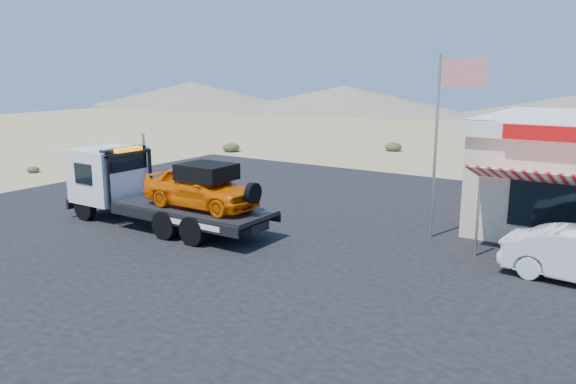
{
  "coord_description": "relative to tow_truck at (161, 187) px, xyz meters",
  "views": [
    {
      "loc": [
        10.64,
        -13.25,
        5.48
      ],
      "look_at": [
        0.54,
        2.1,
        1.5
      ],
      "focal_mm": 35.0,
      "sensor_mm": 36.0,
      "label": 1
    }
  ],
  "objects": [
    {
      "name": "flagpole",
      "position": [
        8.72,
        4.02,
        2.3
      ],
      "size": [
        1.55,
        0.1,
        6.0
      ],
      "color": "#99999E",
      "rests_on": "asphalt_lot"
    },
    {
      "name": "tow_truck",
      "position": [
        0.0,
        0.0,
        0.0
      ],
      "size": [
        8.16,
        2.42,
        2.73
      ],
      "color": "black",
      "rests_on": "asphalt_lot"
    },
    {
      "name": "ground",
      "position": [
        3.78,
        -0.48,
        -1.47
      ],
      "size": [
        120.0,
        120.0,
        0.0
      ],
      "primitive_type": "plane",
      "color": "#998457",
      "rests_on": "ground"
    },
    {
      "name": "distant_hills",
      "position": [
        -5.99,
        54.66,
        0.42
      ],
      "size": [
        126.0,
        48.0,
        4.2
      ],
      "color": "#726B59",
      "rests_on": "ground"
    },
    {
      "name": "desert_scrub",
      "position": [
        -9.69,
        8.64,
        -1.16
      ],
      "size": [
        22.31,
        35.55,
        0.72
      ],
      "color": "#363B20",
      "rests_on": "ground"
    },
    {
      "name": "asphalt_lot",
      "position": [
        5.78,
        2.52,
        -1.46
      ],
      "size": [
        32.0,
        24.0,
        0.02
      ],
      "primitive_type": "cube",
      "color": "black",
      "rests_on": "ground"
    }
  ]
}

